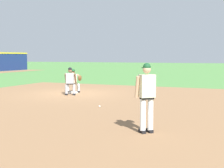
# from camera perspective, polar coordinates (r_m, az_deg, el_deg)

# --- Properties ---
(ground_plane) EXTENTS (160.00, 160.00, 0.00)m
(ground_plane) POSITION_cam_1_polar(r_m,az_deg,el_deg) (17.26, -7.14, -1.72)
(ground_plane) COLOR #518942
(infield_dirt_patch) EXTENTS (18.00, 18.00, 0.01)m
(infield_dirt_patch) POSITION_cam_1_polar(r_m,az_deg,el_deg) (12.75, -2.76, -4.08)
(infield_dirt_patch) COLOR #936B47
(infield_dirt_patch) RESTS_ON ground
(first_base_bag) EXTENTS (0.38, 0.38, 0.09)m
(first_base_bag) POSITION_cam_1_polar(r_m,az_deg,el_deg) (17.25, -7.14, -1.57)
(first_base_bag) COLOR white
(first_base_bag) RESTS_ON ground
(baseball) EXTENTS (0.07, 0.07, 0.07)m
(baseball) POSITION_cam_1_polar(r_m,az_deg,el_deg) (12.54, -2.29, -4.08)
(baseball) COLOR white
(baseball) RESTS_ON ground
(pitcher) EXTENTS (0.85, 0.56, 1.86)m
(pitcher) POSITION_cam_1_polar(r_m,az_deg,el_deg) (8.29, 6.38, -1.72)
(pitcher) COLOR black
(pitcher) RESTS_ON ground
(first_baseman) EXTENTS (0.76, 1.08, 1.34)m
(first_baseman) POSITION_cam_1_polar(r_m,az_deg,el_deg) (17.56, -7.02, 0.80)
(first_baseman) COLOR black
(first_baseman) RESTS_ON ground
(baserunner) EXTENTS (0.57, 0.67, 1.46)m
(baserunner) POSITION_cam_1_polar(r_m,az_deg,el_deg) (16.41, -7.66, 0.71)
(baserunner) COLOR black
(baserunner) RESTS_ON ground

